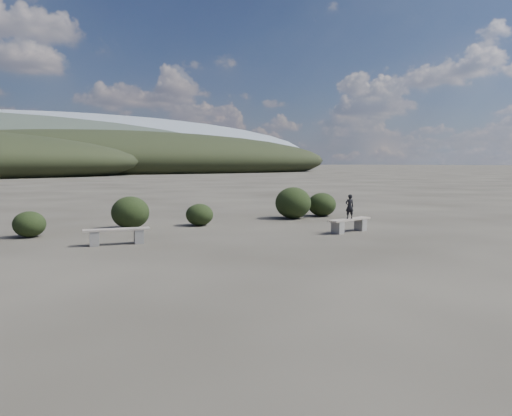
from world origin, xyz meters
TOP-DOWN VIEW (x-y plane):
  - ground at (0.00, 0.00)m, footprint 1200.00×1200.00m
  - bench_left at (-2.75, 6.03)m, footprint 1.92×0.85m
  - bench_right at (4.73, 4.15)m, footprint 1.91×0.63m
  - seated_person at (4.72, 4.14)m, footprint 0.36×0.29m
  - shrub_a at (-4.58, 9.07)m, footprint 1.02×1.02m
  - shrub_b at (-1.14, 9.31)m, footprint 1.36×1.36m
  - shrub_c at (1.32, 8.66)m, footprint 1.04×1.04m
  - shrub_d at (5.78, 8.58)m, footprint 1.54×1.54m
  - shrub_e at (7.44, 8.61)m, footprint 1.26×1.26m

SIDE VIEW (x-z plane):
  - ground at x=0.00m, z-range 0.00..0.00m
  - bench_right at x=4.73m, z-range 0.05..0.52m
  - bench_left at x=-2.75m, z-range 0.05..0.52m
  - shrub_c at x=1.32m, z-range 0.00..0.83m
  - shrub_a at x=-4.58m, z-range 0.00..0.83m
  - shrub_e at x=7.44m, z-range 0.00..1.05m
  - shrub_b at x=-1.14m, z-range 0.00..1.17m
  - shrub_d at x=5.78m, z-range 0.00..1.35m
  - seated_person at x=4.72m, z-range 0.47..1.30m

